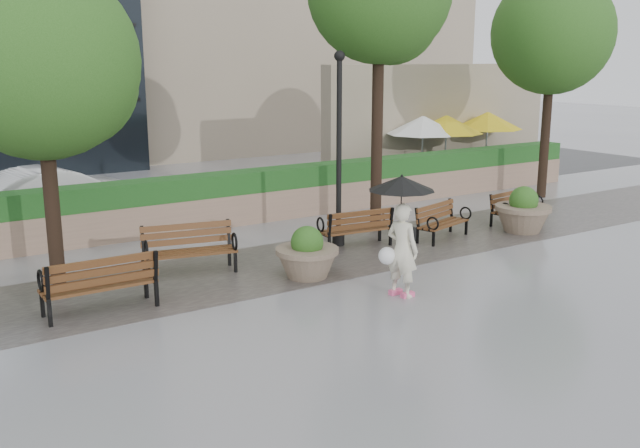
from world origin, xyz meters
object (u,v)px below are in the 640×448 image
bench_4 (515,215)px  planter_right (523,214)px  pedestrian (402,224)px  planter_left (307,258)px  bench_1 (190,259)px  bench_2 (356,236)px  lamppost (339,162)px  bench_3 (442,229)px  bench_0 (101,295)px  car_right (56,194)px

bench_4 → planter_right: planter_right is taller
pedestrian → planter_left: bearing=6.8°
bench_1 → bench_2: size_ratio=1.11×
bench_4 → planter_left: (-6.98, -0.97, 0.16)m
bench_4 → lamppost: lamppost is taller
bench_4 → pedestrian: pedestrian is taller
bench_2 → planter_left: planter_left is taller
planter_right → bench_4: bearing=53.8°
planter_left → lamppost: lamppost is taller
bench_4 → planter_left: planter_left is taller
planter_right → lamppost: (-4.56, 1.42, 1.49)m
bench_2 → bench_3: bench_2 is taller
bench_3 → pedestrian: size_ratio=0.76×
lamppost → bench_2: bearing=-60.5°
bench_4 → bench_0: bearing=175.6°
bench_2 → car_right: bearing=-46.8°
bench_0 → pedestrian: size_ratio=0.86×
pedestrian → bench_4: bearing=-83.0°
bench_1 → pedestrian: pedestrian is taller
bench_3 → planter_right: 2.24m
bench_0 → bench_1: bearing=-149.6°
bench_0 → car_right: bearing=-98.1°
planter_left → bench_2: bearing=31.9°
pedestrian → car_right: bearing=3.1°
bench_4 → car_right: car_right is taller
bench_3 → bench_1: bearing=157.8°
lamppost → bench_4: bearing=-8.2°
planter_right → bench_3: bearing=166.1°
lamppost → car_right: lamppost is taller
planter_right → pedestrian: 6.09m
bench_0 → planter_left: size_ratio=1.52×
bench_0 → bench_3: size_ratio=1.14×
bench_0 → bench_1: bench_0 is taller
bench_0 → bench_4: (10.95, 0.72, -0.05)m
bench_0 → bench_3: bearing=-175.9°
planter_left → pedestrian: pedestrian is taller
lamppost → car_right: 7.94m
bench_0 → bench_4: bearing=-176.1°
bench_1 → bench_3: 6.17m
bench_0 → bench_2: 6.19m
lamppost → car_right: bearing=127.5°
bench_3 → bench_4: size_ratio=1.02×
planter_right → lamppost: size_ratio=0.31×
bench_4 → lamppost: (-5.06, 0.73, 1.69)m
bench_0 → car_right: (1.11, 7.68, 0.42)m
bench_3 → pedestrian: bearing=-158.4°
planter_left → bench_1: bearing=140.4°
planter_right → pedestrian: size_ratio=0.63×
planter_right → car_right: size_ratio=0.31×
lamppost → bench_3: bearing=-20.2°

